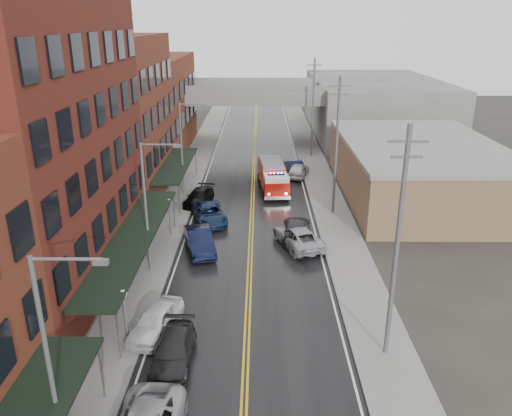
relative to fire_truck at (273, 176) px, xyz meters
name	(u,v)px	position (x,y,z in m)	size (l,w,h in m)	color
road	(251,236)	(-2.00, -11.50, -1.49)	(11.00, 160.00, 0.02)	black
sidewalk_left	(160,235)	(-9.30, -11.50, -1.43)	(3.00, 160.00, 0.15)	slate
sidewalk_right	(342,236)	(5.30, -11.50, -1.43)	(3.00, 160.00, 0.15)	slate
curb_left	(181,235)	(-7.65, -11.50, -1.43)	(0.30, 160.00, 0.15)	gray
curb_right	(322,235)	(3.65, -11.50, -1.43)	(0.30, 160.00, 0.15)	gray
brick_building_b	(30,147)	(-15.30, -18.50, 7.50)	(9.00, 20.00, 18.00)	#4F1815
brick_building_c	(112,118)	(-15.30, -1.00, 6.00)	(9.00, 15.00, 15.00)	#5C271B
brick_building_far	(151,105)	(-15.30, 16.50, 4.50)	(9.00, 20.00, 12.00)	brown
tan_building	(418,171)	(14.00, -1.50, 1.00)	(14.00, 22.00, 5.00)	#876848
right_far_block	(374,106)	(16.00, 28.50, 2.50)	(18.00, 30.00, 8.00)	slate
awning_1	(134,237)	(-9.49, -18.50, 1.48)	(2.60, 18.00, 3.09)	black
awning_2	(176,164)	(-9.48, -1.00, 1.48)	(2.60, 13.00, 3.09)	black
globe_lamp_1	(124,304)	(-8.40, -25.50, 0.81)	(0.44, 0.44, 3.12)	#59595B
globe_lamp_2	(170,209)	(-8.40, -11.50, 0.81)	(0.44, 0.44, 3.12)	#59595B
street_lamp_0	(54,354)	(-8.54, -33.50, 3.68)	(2.64, 0.22, 9.00)	#59595B
street_lamp_1	(149,200)	(-8.54, -17.50, 3.68)	(2.64, 0.22, 9.00)	#59595B
street_lamp_2	(184,144)	(-8.54, -1.50, 3.68)	(2.64, 0.22, 9.00)	#59595B
utility_pole_0	(397,243)	(5.20, -26.50, 4.80)	(1.80, 0.24, 12.00)	#59595B
utility_pole_1	(337,145)	(5.20, -6.50, 4.80)	(1.80, 0.24, 12.00)	#59595B
utility_pole_2	(313,106)	(5.20, 13.50, 4.80)	(1.80, 0.24, 12.00)	#59595B
overpass	(255,100)	(-2.00, 20.50, 4.48)	(40.00, 10.00, 7.50)	slate
fire_truck	(273,176)	(0.00, 0.00, 0.00)	(3.63, 7.81, 2.78)	#9D0F07
parked_car_left_3	(173,351)	(-5.62, -27.23, -0.82)	(1.92, 4.72, 1.37)	black
parked_car_left_4	(156,321)	(-7.00, -24.70, -0.74)	(1.81, 4.49, 1.53)	white
parked_car_left_5	(200,241)	(-5.78, -14.30, -0.67)	(1.76, 5.06, 1.67)	black
parked_car_left_6	(209,214)	(-5.60, -8.49, -0.76)	(2.47, 5.36, 1.49)	#122244
parked_car_left_7	(199,197)	(-7.00, -4.06, -0.81)	(1.94, 4.77, 1.38)	black
parked_car_right_0	(298,237)	(1.60, -13.30, -0.74)	(2.54, 5.50, 1.53)	#A8ABB0
parked_car_right_1	(296,228)	(1.60, -11.70, -0.74)	(2.14, 5.27, 1.53)	#2B2B2E
parked_car_right_2	(298,170)	(2.95, 4.70, -0.74)	(1.82, 4.51, 1.54)	silver
parked_car_right_3	(294,166)	(2.59, 6.30, -0.76)	(1.57, 4.51, 1.49)	black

